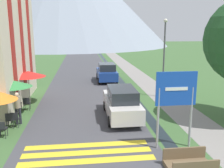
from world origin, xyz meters
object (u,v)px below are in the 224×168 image
Objects in this scene: cafe_chair_nearest at (2,128)px; cafe_chair_near_left at (15,118)px; footbridge at (189,165)px; cafe_chair_far_right at (27,103)px; person_standing_terrace at (18,106)px; cafe_chair_near_right at (10,119)px; streetlamp at (164,52)px; cafe_umbrella_rear_red at (28,74)px; parked_car_far at (107,72)px; road_sign at (176,97)px; parked_car_near at (122,103)px; cafe_umbrella_middle_green at (15,84)px; cafe_chair_far_left at (18,103)px.

cafe_chair_nearest is 1.00× the size of cafe_chair_near_left.
cafe_chair_far_right reaches higher than footbridge.
person_standing_terrace is (0.34, 1.81, 0.52)m from cafe_chair_nearest.
streetlamp reaches higher than cafe_chair_near_right.
streetlamp is at bearing 3.61° from cafe_umbrella_rear_red.
parked_car_far is 7.75m from streetlamp.
footbridge is at bearing -13.14° from cafe_chair_near_left.
cafe_chair_near_left is (-7.48, 3.20, -1.77)m from road_sign.
parked_car_far is at bearing 61.26° from person_standing_terrace.
streetlamp is at bearing 33.57° from cafe_chair_nearest.
parked_car_near reaches higher than person_standing_terrace.
footbridge is 2.00× the size of cafe_chair_near_left.
parked_car_near is at bearing -132.63° from streetlamp.
person_standing_terrace is 10.88m from streetlamp.
road_sign reaches higher than cafe_chair_near_left.
cafe_chair_near_left reaches higher than footbridge.
streetlamp is at bearing 30.90° from cafe_chair_far_right.
cafe_chair_far_right is 2.97m from cafe_chair_near_right.
cafe_umbrella_middle_green is at bearing 122.35° from cafe_chair_near_left.
road_sign reaches higher than cafe_chair_nearest.
parked_car_near is 5.38× the size of cafe_chair_far_right.
cafe_chair_near_left is 0.15× the size of streetlamp.
parked_car_far is 4.68× the size of cafe_chair_near_right.
streetlamp is at bearing 31.65° from cafe_chair_far_left.
footbridge is 0.29× the size of streetlamp.
footbridge is 16.49m from parked_car_far.
cafe_chair_near_right is at bearing -152.85° from streetlamp.
streetlamp is (3.66, -6.36, 2.51)m from parked_car_far.
cafe_chair_far_left is at bearing -127.83° from parked_car_far.
footbridge is 10.79m from streetlamp.
person_standing_terrace is at bearing -118.74° from parked_car_far.
parked_car_far is 4.68× the size of cafe_chair_far_left.
cafe_chair_near_left and cafe_chair_near_right have the same top height.
cafe_chair_nearest is at bearing -92.03° from cafe_umbrella_rear_red.
cafe_chair_near_right is (-0.23, -2.96, 0.00)m from cafe_chair_far_right.
footbridge is 0.43× the size of parked_car_far.
cafe_chair_far_left is at bearing -107.72° from cafe_umbrella_rear_red.
road_sign reaches higher than cafe_umbrella_middle_green.
cafe_chair_near_right is at bearing -116.41° from person_standing_terrace.
footbridge is 10.68m from cafe_umbrella_middle_green.
cafe_umbrella_middle_green is at bearing 137.94° from footbridge.
cafe_chair_near_right is at bearing -171.60° from parked_car_near.
cafe_chair_far_left is at bearing 142.75° from road_sign.
parked_car_near is 2.57× the size of person_standing_terrace.
footbridge is 11.27m from cafe_chair_far_left.
streetlamp reaches higher than cafe_umbrella_middle_green.
parked_car_far is 12.87m from cafe_chair_near_left.
footbridge is 0.73× the size of cafe_umbrella_rear_red.
parked_car_near is 5.38× the size of cafe_chair_near_left.
cafe_chair_far_left is (-8.04, 6.11, -1.77)m from road_sign.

